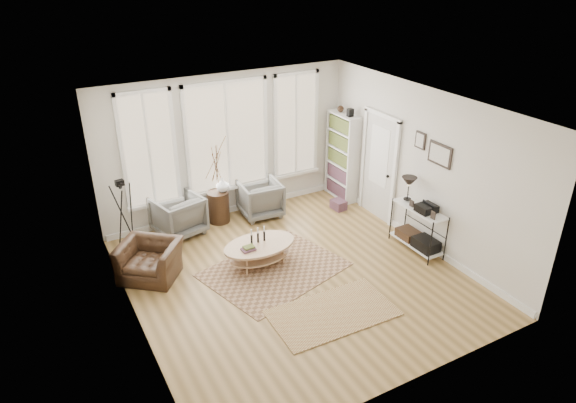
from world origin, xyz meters
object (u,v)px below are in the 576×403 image
low_shelf (418,224)px  accent_chair (150,260)px  bookcase (343,156)px  armchair_right (260,199)px  armchair_left (178,215)px  coffee_table (259,248)px  side_table (217,182)px

low_shelf → accent_chair: size_ratio=1.37×
bookcase → armchair_right: size_ratio=2.52×
armchair_right → armchair_left: bearing=2.7°
bookcase → armchair_left: 3.72m
low_shelf → armchair_left: size_ratio=1.52×
bookcase → armchair_left: bearing=178.0°
coffee_table → armchair_right: (0.84, 1.68, 0.05)m
coffee_table → side_table: side_table is taller
low_shelf → accent_chair: bearing=161.9°
side_table → accent_chair: 2.23m
low_shelf → bookcase: bearing=88.7°
side_table → bookcase: bearing=-4.6°
low_shelf → coffee_table: 2.89m
coffee_table → armchair_left: (-0.88, 1.73, 0.07)m
armchair_left → accent_chair: (-0.88, -1.18, -0.08)m
armchair_left → side_table: 0.99m
coffee_table → armchair_left: 1.95m
armchair_right → side_table: side_table is taller
bookcase → armchair_left: size_ratio=2.39×
low_shelf → coffee_table: (-2.74, 0.92, -0.19)m
accent_chair → armchair_left: bearing=92.0°
bookcase → accent_chair: bookcase is taller
bookcase → side_table: (-2.81, 0.22, -0.08)m
coffee_table → armchair_right: size_ratio=1.63×
side_table → coffee_table: bearing=-89.5°
coffee_table → side_table: (-0.02, 1.83, 0.55)m
bookcase → armchair_right: (-1.95, 0.07, -0.58)m
coffee_table → armchair_right: armchair_right is taller
bookcase → low_shelf: (-0.06, -2.52, -0.44)m
side_table → accent_chair: (-1.74, -1.27, -0.56)m
bookcase → accent_chair: bearing=-167.0°
coffee_table → accent_chair: (-1.76, 0.56, -0.01)m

